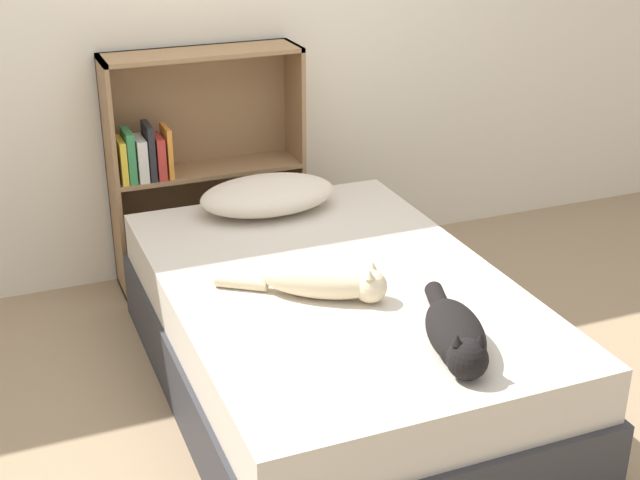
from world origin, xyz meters
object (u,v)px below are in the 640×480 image
Objects in this scene: bed at (334,337)px; pillow at (268,195)px; cat_dark at (456,335)px; cat_light at (325,282)px; bookshelf at (197,164)px.

pillow is (-0.01, 0.73, 0.32)m from bed.
cat_light is at bearing -136.43° from cat_dark.
cat_light reaches higher than bed.
cat_dark is (0.16, -1.35, -0.01)m from pillow.
bookshelf reaches higher than cat_light.
bookshelf is at bearing 129.21° from cat_light.
bookshelf reaches higher than pillow.
cat_dark is at bearing -83.12° from pillow.
pillow is 1.05× the size of cat_dark.
cat_dark reaches higher than bed.
pillow is at bearing 118.88° from cat_light.
cat_dark is (0.16, -0.62, 0.31)m from bed.
bookshelf is (-0.19, 0.47, 0.02)m from pillow.
cat_light is at bearing -85.08° from bookshelf.
cat_light is at bearing -126.63° from bed.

